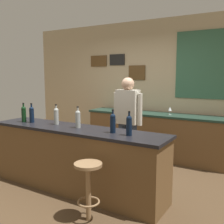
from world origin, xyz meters
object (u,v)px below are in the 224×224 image
(wine_bottle_d, at_px, (78,118))
(wine_glass_a, at_px, (139,106))
(wine_bottle_e, at_px, (113,122))
(wine_glass_b, at_px, (170,109))
(wine_bottle_c, at_px, (56,115))
(wine_bottle_b, at_px, (32,114))
(wine_bottle_f, at_px, (129,125))
(bar_stool, at_px, (88,182))
(wine_bottle_a, at_px, (24,113))
(bartender, at_px, (128,119))

(wine_bottle_d, height_order, wine_glass_a, wine_bottle_d)
(wine_bottle_e, distance_m, wine_glass_b, 2.00)
(wine_bottle_c, xyz_separation_m, wine_glass_b, (1.10, 1.94, -0.05))
(wine_bottle_b, relative_size, wine_bottle_f, 1.00)
(bar_stool, xyz_separation_m, wine_glass_b, (0.05, 2.57, 0.55))
(wine_bottle_a, height_order, wine_bottle_e, same)
(bar_stool, relative_size, wine_glass_b, 4.39)
(bar_stool, xyz_separation_m, wine_bottle_b, (-1.49, 0.55, 0.60))
(wine_bottle_c, distance_m, wine_bottle_f, 1.29)
(bar_stool, bearing_deg, wine_bottle_d, 135.78)
(bar_stool, relative_size, wine_bottle_a, 2.22)
(wine_bottle_c, distance_m, wine_bottle_e, 1.03)
(bar_stool, height_order, wine_bottle_d, wine_bottle_d)
(wine_bottle_b, bearing_deg, wine_bottle_f, -0.21)
(bartender, relative_size, wine_glass_b, 10.45)
(wine_bottle_e, height_order, wine_bottle_f, same)
(wine_bottle_e, bearing_deg, wine_glass_a, 106.51)
(bartender, height_order, wine_glass_a, bartender)
(bartender, distance_m, wine_bottle_c, 1.17)
(wine_bottle_e, bearing_deg, bar_stool, -88.14)
(wine_bottle_c, relative_size, wine_bottle_e, 1.00)
(wine_bottle_b, xyz_separation_m, wine_bottle_c, (0.44, 0.08, 0.00))
(bar_stool, xyz_separation_m, wine_bottle_a, (-1.63, 0.51, 0.60))
(wine_glass_b, bearing_deg, wine_bottle_e, -91.97)
(wine_glass_a, distance_m, wine_glass_b, 0.69)
(bar_stool, distance_m, wine_bottle_d, 1.03)
(bartender, bearing_deg, wine_bottle_b, -139.97)
(wine_bottle_a, bearing_deg, wine_bottle_c, 11.01)
(wine_bottle_f, bearing_deg, wine_bottle_d, 176.59)
(wine_bottle_d, relative_size, wine_bottle_e, 1.00)
(wine_bottle_b, relative_size, wine_glass_a, 1.97)
(bar_stool, distance_m, wine_glass_a, 2.78)
(bartender, distance_m, wine_bottle_a, 1.67)
(wine_glass_b, bearing_deg, wine_bottle_a, -129.30)
(bar_stool, xyz_separation_m, wine_bottle_c, (-1.05, 0.63, 0.60))
(wine_bottle_b, bearing_deg, wine_bottle_c, 10.50)
(wine_bottle_c, relative_size, wine_glass_b, 1.97)
(wine_bottle_c, height_order, wine_bottle_d, same)
(wine_bottle_a, height_order, wine_bottle_d, same)
(bartender, distance_m, wine_bottle_e, 1.02)
(wine_bottle_d, height_order, wine_bottle_e, same)
(wine_glass_b, bearing_deg, bartender, -109.35)
(wine_bottle_a, distance_m, wine_glass_b, 2.66)
(bar_stool, bearing_deg, bartender, 101.58)
(bar_stool, height_order, wine_glass_b, wine_glass_b)
(bar_stool, height_order, wine_bottle_e, wine_bottle_e)
(wine_bottle_e, bearing_deg, wine_bottle_a, -178.06)
(bartender, height_order, wine_bottle_e, bartender)
(wine_bottle_b, relative_size, wine_bottle_d, 1.00)
(wine_bottle_c, bearing_deg, wine_bottle_e, -3.27)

